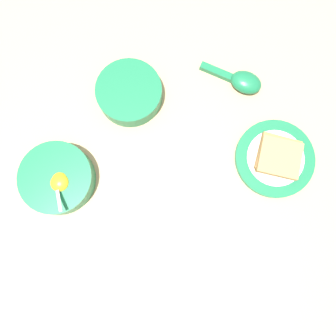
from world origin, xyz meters
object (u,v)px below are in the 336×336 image
(soup_spoon, at_px, (242,81))
(congee_bowl, at_px, (129,93))
(toast_sandwich, at_px, (279,156))
(toast_plate, at_px, (275,158))
(egg_bowl, at_px, (57,178))

(soup_spoon, distance_m, congee_bowl, 0.28)
(toast_sandwich, relative_size, soup_spoon, 0.68)
(toast_plate, bearing_deg, soup_spoon, -136.80)
(soup_spoon, bearing_deg, congee_bowl, -60.48)
(toast_sandwich, distance_m, congee_bowl, 0.39)
(toast_plate, bearing_deg, egg_bowl, -62.00)
(soup_spoon, bearing_deg, toast_plate, 43.20)
(congee_bowl, bearing_deg, soup_spoon, 119.52)
(egg_bowl, height_order, toast_plate, egg_bowl)
(toast_plate, distance_m, congee_bowl, 0.38)
(toast_sandwich, height_order, soup_spoon, toast_sandwich)
(toast_sandwich, bearing_deg, egg_bowl, -62.01)
(soup_spoon, xyz_separation_m, congee_bowl, (0.14, -0.24, 0.01))
(egg_bowl, distance_m, soup_spoon, 0.50)
(egg_bowl, distance_m, toast_plate, 0.51)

